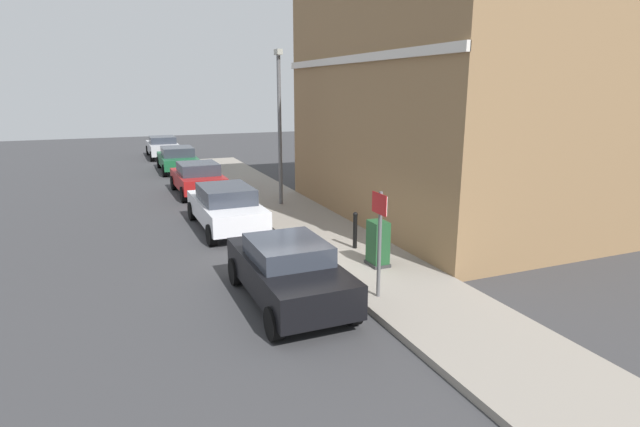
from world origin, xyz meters
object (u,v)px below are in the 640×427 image
Objects in this scene: car_red at (198,178)px; bollard_near_cabinet at (355,229)px; car_silver at (163,146)px; lamppost at (280,121)px; car_black at (288,270)px; car_green at (177,158)px; street_sign at (379,229)px; utility_cabinet at (378,245)px; car_white at (226,206)px.

car_red is 10.22m from bollard_near_cabinet.
car_silver is 0.78× the size of lamppost.
car_black is 19.11m from car_green.
street_sign reaches higher than car_black.
utility_cabinet is (2.62, -18.13, -0.03)m from car_green.
car_silver is (-0.17, 6.21, 0.02)m from car_green.
car_silver is 24.49m from utility_cabinet.
lamppost is (-0.16, 6.12, 2.60)m from bollard_near_cabinet.
car_white reaches higher than car_silver.
car_black reaches higher than car_green.
bollard_near_cabinet is at bearing 72.00° from street_sign.
car_white is at bearing -139.26° from lamppost.
car_green is 19.96m from street_sign.
lamppost reaches higher than car_red.
car_green is 1.93× the size of street_sign.
lamppost reaches higher than car_white.
car_white reaches higher than car_red.
car_white is 1.10× the size of car_red.
car_white reaches higher than utility_cabinet.
car_black is 0.90× the size of car_silver.
car_white is at bearing 125.80° from bollard_near_cabinet.
car_silver is at bearing 2.11° from car_green.
car_green reaches higher than bollard_near_cabinet.
car_black is 3.52× the size of utility_cabinet.
car_silver is (-0.06, 25.32, -0.00)m from car_black.
car_green is 0.78× the size of lamppost.
car_black is at bearing -107.21° from lamppost.
bollard_near_cabinet is at bearing -165.77° from car_red.
car_red is at bearing 97.22° from street_sign.
lamppost is at bearing -146.80° from car_red.
utility_cabinet is (2.69, -5.35, -0.08)m from car_white.
car_white is at bearing -179.55° from car_silver.
car_green is at bearing 94.80° from street_sign.
street_sign is (-0.95, -1.74, 0.98)m from utility_cabinet.
car_red is 13.22m from street_sign.
car_white is 1.89× the size of street_sign.
car_red is at bearing 102.95° from utility_cabinet.
car_black is 2.90m from utility_cabinet.
car_black is 2.14m from street_sign.
bollard_near_cabinet is at bearing -170.14° from car_green.
car_white is 4.30m from lamppost.
utility_cabinet is 8.05m from lamppost.
car_red is at bearing -1.82° from car_white.
car_black is 0.93× the size of car_white.
car_white reaches higher than car_black.
lamppost is at bearing -170.59° from car_silver.
car_red is at bearing -179.34° from car_green.
lamppost reaches higher than bollard_near_cabinet.
car_red is (0.12, 12.33, -0.01)m from car_black.
car_black reaches higher than bollard_near_cabinet.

